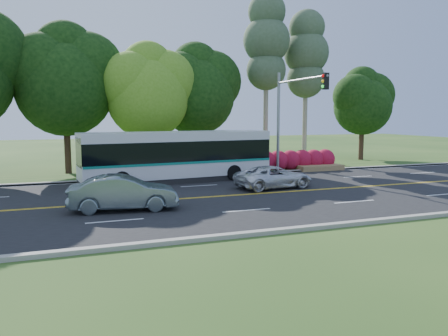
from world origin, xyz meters
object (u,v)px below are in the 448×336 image
object	(u,v)px
transit_bus	(178,157)
sedan	(124,193)
traffic_signal	(292,106)
suv	(274,177)

from	to	relation	value
transit_bus	sedan	size ratio (longest dim) A/B	2.60
transit_bus	sedan	xyz separation A→B (m)	(-4.20, -7.28, -0.76)
traffic_signal	suv	xyz separation A→B (m)	(-3.29, -4.06, -4.03)
transit_bus	suv	distance (m)	6.22
traffic_signal	sedan	xyz separation A→B (m)	(-11.92, -7.07, -3.90)
sedan	transit_bus	bearing A→B (deg)	-22.68
traffic_signal	sedan	world-z (taller)	traffic_signal
transit_bus	suv	size ratio (longest dim) A/B	2.66
traffic_signal	transit_bus	xyz separation A→B (m)	(-7.72, 0.21, -3.14)
suv	transit_bus	bearing A→B (deg)	39.51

